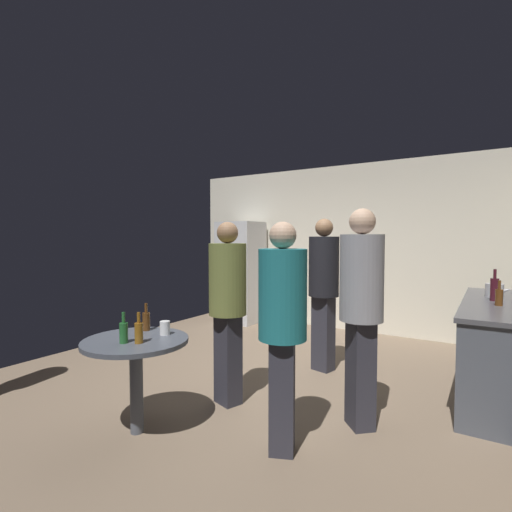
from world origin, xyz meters
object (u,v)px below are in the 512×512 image
at_px(refrigerator, 241,272).
at_px(beer_bottle_amber, 139,332).
at_px(plastic_cup_white, 165,328).
at_px(person_in_olive_shirt, 228,298).
at_px(beer_bottle_on_counter, 499,297).
at_px(foreground_table, 136,352).
at_px(beer_bottle_green, 124,332).
at_px(person_in_black_shirt, 324,282).
at_px(wine_bottle_on_counter, 494,289).
at_px(kettle, 495,290).
at_px(person_in_gray_shirt, 361,300).
at_px(beer_bottle_brown, 146,321).
at_px(person_in_teal_shirt, 283,318).

xyz_separation_m(refrigerator, beer_bottle_amber, (1.64, -3.74, -0.08)).
xyz_separation_m(plastic_cup_white, person_in_olive_shirt, (0.19, 0.59, 0.18)).
distance_m(beer_bottle_on_counter, foreground_table, 3.19).
height_order(refrigerator, beer_bottle_green, refrigerator).
bearing_deg(person_in_black_shirt, wine_bottle_on_counter, 114.24).
xyz_separation_m(refrigerator, beer_bottle_on_counter, (3.91, -1.58, 0.08)).
bearing_deg(person_in_olive_shirt, plastic_cup_white, 0.35).
relative_size(plastic_cup_white, person_in_black_shirt, 0.06).
bearing_deg(foreground_table, beer_bottle_green, -83.01).
bearing_deg(plastic_cup_white, person_in_black_shirt, 72.22).
distance_m(refrigerator, kettle, 4.01).
bearing_deg(foreground_table, person_in_gray_shirt, 34.97).
height_order(refrigerator, kettle, refrigerator).
bearing_deg(beer_bottle_amber, beer_bottle_brown, 130.48).
bearing_deg(plastic_cup_white, wine_bottle_on_counter, 44.06).
height_order(person_in_olive_shirt, person_in_black_shirt, person_in_black_shirt).
xyz_separation_m(refrigerator, beer_bottle_green, (1.55, -3.80, -0.08)).
relative_size(beer_bottle_amber, person_in_black_shirt, 0.13).
bearing_deg(person_in_black_shirt, beer_bottle_on_counter, 104.28).
relative_size(foreground_table, beer_bottle_brown, 3.48).
height_order(plastic_cup_white, person_in_teal_shirt, person_in_teal_shirt).
bearing_deg(foreground_table, kettle, 48.61).
distance_m(wine_bottle_on_counter, beer_bottle_brown, 3.29).
distance_m(kettle, wine_bottle_on_counter, 0.28).
relative_size(beer_bottle_on_counter, beer_bottle_green, 1.00).
xyz_separation_m(foreground_table, person_in_gray_shirt, (1.44, 1.01, 0.39)).
relative_size(person_in_teal_shirt, person_in_black_shirt, 0.94).
distance_m(beer_bottle_on_counter, person_in_teal_shirt, 2.15).
height_order(wine_bottle_on_counter, beer_bottle_on_counter, wine_bottle_on_counter).
relative_size(refrigerator, beer_bottle_green, 7.83).
bearing_deg(plastic_cup_white, person_in_teal_shirt, 9.69).
distance_m(person_in_teal_shirt, person_in_black_shirt, 1.75).
xyz_separation_m(beer_bottle_brown, beer_bottle_green, (0.15, -0.35, 0.00)).
relative_size(kettle, plastic_cup_white, 2.22).
bearing_deg(beer_bottle_amber, person_in_olive_shirt, 78.52).
distance_m(beer_bottle_amber, beer_bottle_green, 0.11).
distance_m(wine_bottle_on_counter, beer_bottle_on_counter, 0.29).
bearing_deg(kettle, foreground_table, -131.39).
bearing_deg(person_in_teal_shirt, person_in_black_shirt, -100.33).
height_order(person_in_olive_shirt, person_in_teal_shirt, person_in_olive_shirt).
height_order(person_in_olive_shirt, person_in_gray_shirt, person_in_gray_shirt).
bearing_deg(wine_bottle_on_counter, person_in_black_shirt, -169.68).
bearing_deg(beer_bottle_brown, kettle, 44.39).
height_order(kettle, plastic_cup_white, kettle).
distance_m(wine_bottle_on_counter, person_in_olive_shirt, 2.59).
xyz_separation_m(refrigerator, kettle, (3.88, -1.02, 0.07)).
relative_size(beer_bottle_amber, person_in_gray_shirt, 0.13).
bearing_deg(person_in_black_shirt, refrigerator, -111.67).
distance_m(beer_bottle_on_counter, person_in_olive_shirt, 2.45).
height_order(refrigerator, person_in_olive_shirt, refrigerator).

